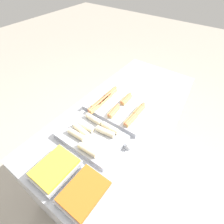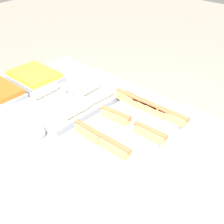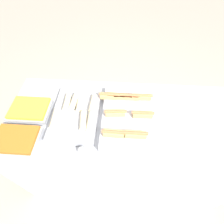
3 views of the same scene
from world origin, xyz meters
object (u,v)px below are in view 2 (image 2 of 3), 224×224
Objects in this scene: serving_spoon_near at (38,132)px; tray_hotdogs at (129,127)px; tray_wraps at (74,100)px; tray_side_back at (35,78)px.

tray_hotdogs is at bearing 44.82° from serving_spoon_near.
tray_wraps is (-0.37, -0.01, -0.00)m from tray_hotdogs.
tray_wraps is 0.35m from tray_side_back.
tray_side_back is at bearing -179.90° from tray_hotdogs.
tray_hotdogs reaches higher than serving_spoon_near.
serving_spoon_near is at bearing -135.18° from tray_hotdogs.
tray_side_back is (-0.35, 0.01, 0.00)m from tray_wraps.
serving_spoon_near is (-0.30, -0.29, -0.01)m from tray_hotdogs.
tray_side_back reaches higher than serving_spoon_near.
tray_wraps is 0.29m from serving_spoon_near.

